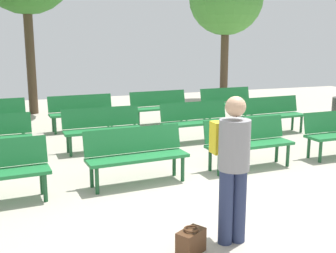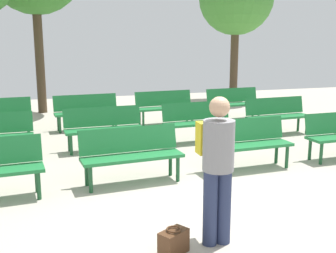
{
  "view_description": "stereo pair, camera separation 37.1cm",
  "coord_description": "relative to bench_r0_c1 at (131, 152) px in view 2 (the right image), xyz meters",
  "views": [
    {
      "loc": [
        -2.84,
        -4.55,
        2.22
      ],
      "look_at": [
        0.0,
        3.02,
        0.55
      ],
      "focal_mm": 44.59,
      "sensor_mm": 36.0,
      "label": 1
    },
    {
      "loc": [
        -2.49,
        -4.67,
        2.22
      ],
      "look_at": [
        0.0,
        3.02,
        0.55
      ],
      "focal_mm": 44.59,
      "sensor_mm": 36.0,
      "label": 2
    }
  ],
  "objects": [
    {
      "name": "ground_plane",
      "position": [
        1.09,
        -1.55,
        -0.5
      ],
      "size": [
        24.0,
        24.0,
        0.0
      ],
      "primitive_type": "plane",
      "color": "#B2A899"
    },
    {
      "name": "bench_r0_c1",
      "position": [
        0.0,
        0.0,
        0.0
      ],
      "size": [
        1.63,
        0.58,
        0.87
      ],
      "rotation": [
        0.0,
        0.0,
        0.06
      ],
      "color": "#1E7238",
      "rests_on": "ground_plane"
    },
    {
      "name": "bench_r0_c2",
      "position": [
        2.08,
        0.1,
        0.0
      ],
      "size": [
        1.62,
        0.54,
        0.87
      ],
      "rotation": [
        0.0,
        0.0,
        0.03
      ],
      "color": "#1E7238",
      "rests_on": "ground_plane"
    },
    {
      "name": "bench_r1_c1",
      "position": [
        -0.08,
        2.17,
        0.0
      ],
      "size": [
        1.61,
        0.52,
        0.87
      ],
      "rotation": [
        0.0,
        0.0,
        0.03
      ],
      "color": "#1E7238",
      "rests_on": "ground_plane"
    },
    {
      "name": "bench_r1_c2",
      "position": [
        2.03,
        2.23,
        0.0
      ],
      "size": [
        1.62,
        0.55,
        0.87
      ],
      "rotation": [
        0.0,
        0.0,
        0.05
      ],
      "color": "#1E7238",
      "rests_on": "ground_plane"
    },
    {
      "name": "bench_r1_c3",
      "position": [
        4.12,
        2.34,
        0.0
      ],
      "size": [
        1.62,
        0.56,
        0.87
      ],
      "rotation": [
        0.0,
        0.0,
        0.05
      ],
      "color": "#1E7238",
      "rests_on": "ground_plane"
    },
    {
      "name": "bench_r2_c1",
      "position": [
        -0.16,
        4.31,
        0.0
      ],
      "size": [
        1.62,
        0.57,
        0.87
      ],
      "rotation": [
        0.0,
        0.0,
        0.05
      ],
      "color": "#1E7238",
      "rests_on": "ground_plane"
    },
    {
      "name": "bench_r2_c2",
      "position": [
        1.96,
        4.44,
        0.0
      ],
      "size": [
        1.63,
        0.58,
        0.87
      ],
      "rotation": [
        0.0,
        0.0,
        0.06
      ],
      "color": "#1E7238",
      "rests_on": "ground_plane"
    },
    {
      "name": "bench_r2_c3",
      "position": [
        4.04,
        4.48,
        0.0
      ],
      "size": [
        1.62,
        0.57,
        0.87
      ],
      "rotation": [
        0.0,
        0.0,
        0.05
      ],
      "color": "#1E7238",
      "rests_on": "ground_plane"
    },
    {
      "name": "visitor_with_backpack",
      "position": [
        0.44,
        -2.26,
        0.43
      ],
      "size": [
        0.35,
        0.53,
        1.65
      ],
      "rotation": [
        0.0,
        0.0,
        3.11
      ],
      "color": "navy",
      "rests_on": "ground_plane"
    },
    {
      "name": "handbag",
      "position": [
        -0.09,
        -2.37,
        -0.37
      ],
      "size": [
        0.37,
        0.32,
        0.29
      ],
      "color": "#4C2D19",
      "rests_on": "ground_plane"
    }
  ]
}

